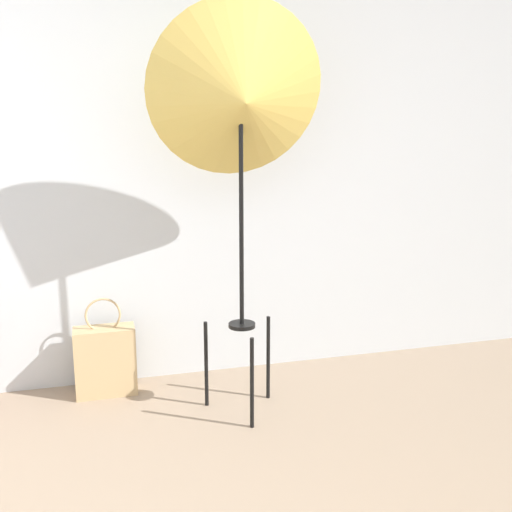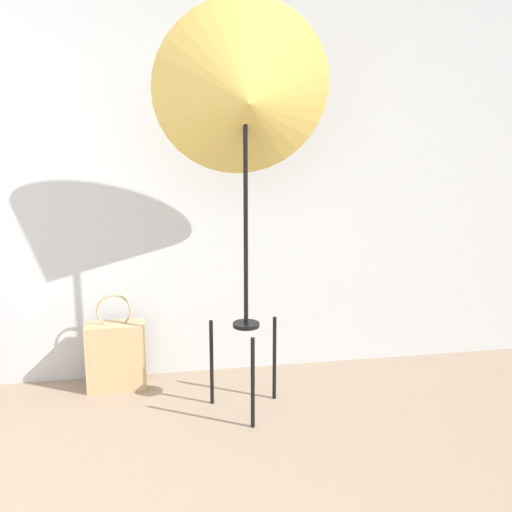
{
  "view_description": "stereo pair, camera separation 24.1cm",
  "coord_description": "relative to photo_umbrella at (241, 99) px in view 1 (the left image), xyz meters",
  "views": [
    {
      "loc": [
        -0.7,
        -0.9,
        1.44
      ],
      "look_at": [
        0.0,
        1.65,
        0.87
      ],
      "focal_mm": 42.0,
      "sensor_mm": 36.0,
      "label": 1
    },
    {
      "loc": [
        -0.47,
        -0.95,
        1.44
      ],
      "look_at": [
        0.0,
        1.65,
        0.87
      ],
      "focal_mm": 42.0,
      "sensor_mm": 36.0,
      "label": 2
    }
  ],
  "objects": [
    {
      "name": "wall_back",
      "position": [
        0.01,
        0.57,
        -0.27
      ],
      "size": [
        8.0,
        0.05,
        2.6
      ],
      "color": "#B7BCC1",
      "rests_on": "ground_plane"
    },
    {
      "name": "photo_umbrella",
      "position": [
        0.0,
        0.0,
        0.0
      ],
      "size": [
        0.87,
        0.49,
        2.02
      ],
      "color": "black",
      "rests_on": "ground_plane"
    },
    {
      "name": "tote_bag",
      "position": [
        -0.67,
        0.39,
        -1.37
      ],
      "size": [
        0.32,
        0.16,
        0.55
      ],
      "color": "tan",
      "rests_on": "ground_plane"
    }
  ]
}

